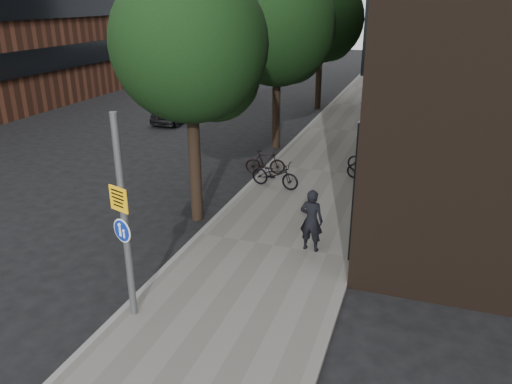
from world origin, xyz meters
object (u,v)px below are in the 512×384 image
at_px(parked_bike_facade_near, 370,162).
at_px(parked_car_near, 177,110).
at_px(signpost, 124,219).
at_px(pedestrian, 311,220).

xyz_separation_m(parked_bike_facade_near, parked_car_near, (-11.27, 5.83, 0.07)).
height_order(parked_bike_facade_near, parked_car_near, parked_car_near).
bearing_deg(parked_car_near, signpost, -64.17).
bearing_deg(signpost, pedestrian, 73.30).
height_order(signpost, pedestrian, signpost).
bearing_deg(parked_bike_facade_near, signpost, 175.55).
xyz_separation_m(signpost, parked_bike_facade_near, (3.68, 10.96, -1.75)).
bearing_deg(parked_bike_facade_near, parked_car_near, 76.80).
bearing_deg(pedestrian, parked_car_near, -45.23).
relative_size(signpost, pedestrian, 2.54).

